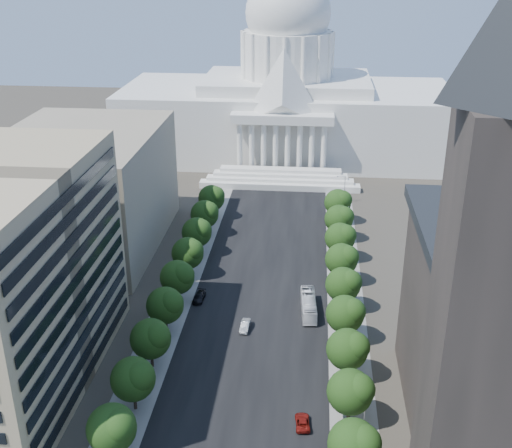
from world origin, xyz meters
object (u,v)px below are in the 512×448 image
(car_silver, at_px, (245,326))
(car_dark_b, at_px, (199,297))
(city_bus, at_px, (309,305))
(car_red, at_px, (302,422))

(car_silver, bearing_deg, car_dark_b, 140.37)
(car_silver, xyz_separation_m, city_bus, (12.85, 8.01, 0.93))
(car_dark_b, distance_m, city_bus, 24.50)
(car_dark_b, height_order, city_bus, city_bus)
(car_red, relative_size, car_dark_b, 0.93)
(car_red, bearing_deg, city_bus, -95.67)
(car_silver, distance_m, city_bus, 15.17)
(city_bus, bearing_deg, car_red, -94.61)
(car_red, xyz_separation_m, car_dark_b, (-24.01, 38.65, 0.08))
(car_red, bearing_deg, car_dark_b, -63.31)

